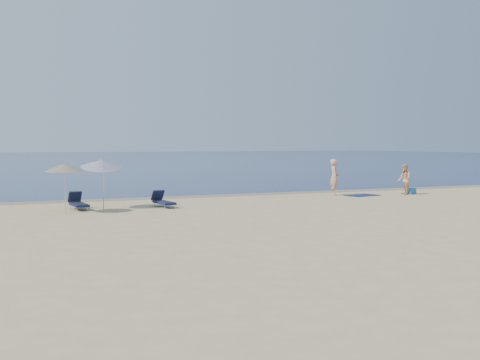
% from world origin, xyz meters
% --- Properties ---
extents(sea, '(240.00, 160.00, 0.01)m').
position_xyz_m(sea, '(0.00, 100.00, 0.00)').
color(sea, '#0C1C4D').
rests_on(sea, ground).
extents(wet_sand_strip, '(240.00, 1.60, 0.00)m').
position_xyz_m(wet_sand_strip, '(0.00, 19.40, 0.00)').
color(wet_sand_strip, '#847254').
rests_on(wet_sand_strip, ground).
extents(person_left, '(0.71, 0.82, 1.89)m').
position_xyz_m(person_left, '(2.52, 17.12, 0.94)').
color(person_left, tan).
rests_on(person_left, ground).
extents(person_right, '(0.87, 0.96, 1.61)m').
position_xyz_m(person_right, '(6.05, 15.93, 0.80)').
color(person_right, tan).
rests_on(person_right, ground).
extents(beach_towel, '(1.94, 1.34, 0.03)m').
position_xyz_m(beach_towel, '(3.74, 16.36, 0.01)').
color(beach_towel, '#0E1B4A').
rests_on(beach_towel, ground).
extents(white_bag, '(0.36, 0.33, 0.27)m').
position_xyz_m(white_bag, '(6.68, 16.29, 0.14)').
color(white_bag, white).
rests_on(white_bag, ground).
extents(blue_cooler, '(0.50, 0.40, 0.32)m').
position_xyz_m(blue_cooler, '(6.73, 16.19, 0.16)').
color(blue_cooler, '#216CB3').
rests_on(blue_cooler, ground).
extents(umbrella_near, '(1.83, 1.85, 2.21)m').
position_xyz_m(umbrella_near, '(-9.72, 15.36, 1.86)').
color(umbrella_near, silver).
rests_on(umbrella_near, ground).
extents(umbrella_far, '(1.73, 1.74, 2.01)m').
position_xyz_m(umbrella_far, '(-11.31, 14.30, 1.77)').
color(umbrella_far, silver).
rests_on(umbrella_far, ground).
extents(lounger_left, '(0.65, 1.65, 0.71)m').
position_xyz_m(lounger_left, '(-10.64, 15.59, 0.26)').
color(lounger_left, '#121833').
rests_on(lounger_left, ground).
extents(lounger_right, '(0.69, 1.62, 0.69)m').
position_xyz_m(lounger_right, '(-7.22, 15.11, 0.25)').
color(lounger_right, '#151B3B').
rests_on(lounger_right, ground).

